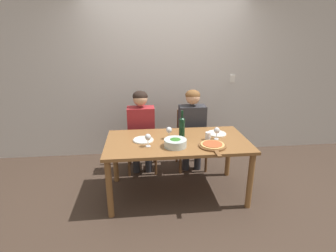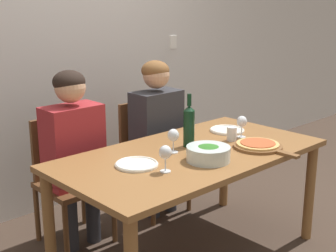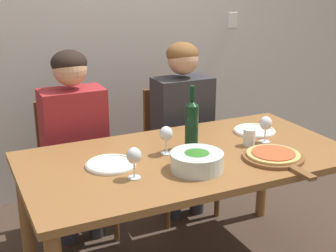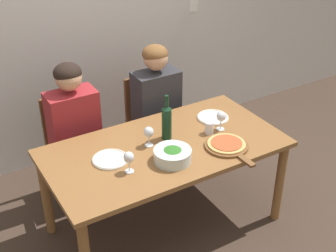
% 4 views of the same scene
% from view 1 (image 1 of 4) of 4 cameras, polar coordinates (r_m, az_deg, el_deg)
% --- Properties ---
extents(ground_plane, '(40.00, 40.00, 0.00)m').
position_cam_1_polar(ground_plane, '(3.48, 1.89, -14.28)').
color(ground_plane, '#3D2D23').
extents(back_wall, '(10.00, 0.06, 2.70)m').
position_cam_1_polar(back_wall, '(4.28, -0.44, 11.41)').
color(back_wall, silver).
rests_on(back_wall, ground).
extents(dining_table, '(1.70, 0.89, 0.72)m').
position_cam_1_polar(dining_table, '(3.18, 2.01, -4.57)').
color(dining_table, brown).
rests_on(dining_table, ground).
extents(chair_left, '(0.42, 0.42, 0.86)m').
position_cam_1_polar(chair_left, '(3.92, -5.76, -2.76)').
color(chair_left, brown).
rests_on(chair_left, ground).
extents(chair_right, '(0.42, 0.42, 0.86)m').
position_cam_1_polar(chair_right, '(3.99, 4.90, -2.35)').
color(chair_right, brown).
rests_on(chair_right, ground).
extents(person_woman, '(0.47, 0.51, 1.20)m').
position_cam_1_polar(person_woman, '(3.73, -5.87, 0.28)').
color(person_woman, '#28282D').
rests_on(person_woman, ground).
extents(person_man, '(0.47, 0.51, 1.20)m').
position_cam_1_polar(person_man, '(3.80, 5.31, 0.65)').
color(person_man, '#28282D').
rests_on(person_man, ground).
extents(wine_bottle, '(0.07, 0.07, 0.34)m').
position_cam_1_polar(wine_bottle, '(3.19, 3.04, -0.16)').
color(wine_bottle, black).
rests_on(wine_bottle, dining_table).
extents(broccoli_bowl, '(0.26, 0.26, 0.10)m').
position_cam_1_polar(broccoli_bowl, '(2.95, 1.60, -3.67)').
color(broccoli_bowl, silver).
rests_on(broccoli_bowl, dining_table).
extents(dinner_plate_left, '(0.25, 0.25, 0.02)m').
position_cam_1_polar(dinner_plate_left, '(3.14, -5.42, -3.02)').
color(dinner_plate_left, silver).
rests_on(dinner_plate_left, dining_table).
extents(dinner_plate_right, '(0.25, 0.25, 0.02)m').
position_cam_1_polar(dinner_plate_right, '(3.39, 10.51, -1.61)').
color(dinner_plate_right, silver).
rests_on(dinner_plate_right, dining_table).
extents(pizza_on_board, '(0.31, 0.45, 0.04)m').
position_cam_1_polar(pizza_on_board, '(3.00, 9.69, -4.21)').
color(pizza_on_board, brown).
rests_on(pizza_on_board, dining_table).
extents(wine_glass_left, '(0.07, 0.07, 0.15)m').
position_cam_1_polar(wine_glass_left, '(2.94, -4.40, -2.56)').
color(wine_glass_left, silver).
rests_on(wine_glass_left, dining_table).
extents(wine_glass_right, '(0.07, 0.07, 0.15)m').
position_cam_1_polar(wine_glass_right, '(3.19, 10.57, -1.09)').
color(wine_glass_right, silver).
rests_on(wine_glass_right, dining_table).
extents(wine_glass_centre, '(0.07, 0.07, 0.15)m').
position_cam_1_polar(wine_glass_centre, '(3.15, 0.22, -1.00)').
color(wine_glass_centre, silver).
rests_on(wine_glass_centre, dining_table).
extents(water_tumbler, '(0.07, 0.07, 0.09)m').
position_cam_1_polar(water_tumbler, '(3.18, 8.69, -2.15)').
color(water_tumbler, silver).
rests_on(water_tumbler, dining_table).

